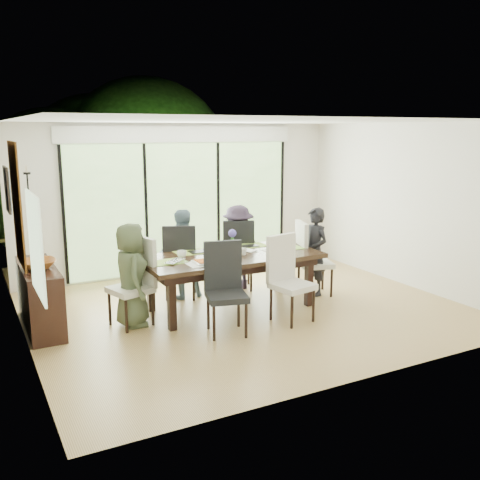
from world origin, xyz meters
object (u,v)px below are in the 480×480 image
chair_far_right (237,253)px  vase (232,249)px  chair_far_left (180,260)px  cup_c (275,244)px  chair_near_left (227,289)px  cup_b (243,252)px  laptop (178,262)px  cup_a (182,254)px  person_right_end (315,252)px  person_far_left (181,254)px  chair_left_end (130,283)px  person_far_right (238,247)px  table_top (231,257)px  bowl (38,264)px  chair_right_end (315,258)px  sideboard (40,297)px  chair_near_right (293,279)px  person_left_end (131,275)px

chair_far_right → vase: size_ratio=9.17×
chair_far_left → cup_c: bearing=174.0°
chair_near_left → cup_b: bearing=64.2°
laptop → cup_a: (0.15, 0.25, 0.04)m
person_right_end → person_far_left: 2.10m
chair_left_end → person_far_right: 2.21m
table_top → bowl: 2.61m
table_top → laptop: laptop is taller
cup_c → cup_b: bearing=-162.9°
chair_far_right → cup_c: bearing=131.3°
person_right_end → bowl: person_right_end is taller
chair_far_left → person_far_right: size_ratio=0.85×
cup_b → cup_a: bearing=163.6°
chair_far_left → cup_a: (-0.25, -0.70, 0.27)m
chair_near_left → cup_b: (0.65, 0.77, 0.27)m
chair_right_end → cup_b: (-1.35, -0.10, 0.27)m
laptop → sideboard: size_ratio=0.24×
sideboard → chair_near_right: bearing=-23.6°
chair_left_end → chair_near_right: 2.18m
table_top → laptop: (-0.85, -0.10, 0.05)m
cup_a → chair_near_right: bearing=-40.4°
person_far_left → sideboard: person_far_left is taller
person_far_right → person_right_end: bearing=131.2°
chair_far_right → cup_c: (0.25, -0.75, 0.27)m
chair_near_left → person_left_end: size_ratio=0.85×
person_left_end → sideboard: size_ratio=0.93×
sideboard → bowl: bearing=-90.0°
cup_c → chair_near_right: bearing=-107.2°
person_far_right → person_far_left: bearing=-7.1°
table_top → chair_right_end: bearing=0.0°
person_left_end → laptop: bearing=-92.3°
person_far_right → sideboard: (-3.13, -0.35, -0.28)m
cup_a → bowl: 1.90m
person_far_left → chair_left_end: bearing=34.0°
chair_near_left → cup_c: size_ratio=8.87×
chair_right_end → person_left_end: 2.98m
chair_far_left → chair_near_left: bearing=113.3°
chair_far_left → person_left_end: bearing=64.5°
person_left_end → person_right_end: (2.96, 0.00, 0.00)m
vase → bowl: 2.65m
person_right_end → chair_near_right: bearing=-54.1°
person_left_end → chair_right_end: bearing=-83.3°
chair_right_end → bowl: bearing=101.8°
cup_b → cup_c: cup_c is taller
vase → laptop: (-0.90, -0.15, -0.05)m
chair_near_left → cup_b: chair_near_left is taller
person_left_end → person_right_end: 2.96m
chair_left_end → laptop: (0.65, -0.10, 0.23)m
chair_near_right → chair_far_left: bearing=108.0°
chair_near_right → person_left_end: size_ratio=0.85×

